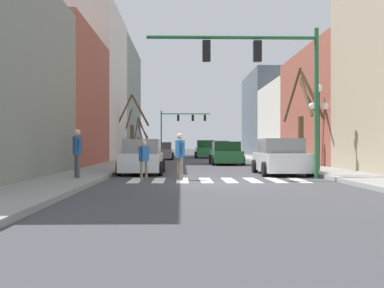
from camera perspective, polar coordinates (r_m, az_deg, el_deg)
ground_plane at (r=16.04m, az=3.63°, el=-5.00°), size 240.00×240.00×0.00m
sidewalk_left at (r=16.50m, az=-15.95°, el=-4.60°), size 2.35×90.00×0.15m
sidewalk_right at (r=17.41m, az=22.14°, el=-4.36°), size 2.35×90.00×0.15m
building_row_left at (r=38.33m, az=-13.98°, el=6.08°), size 6.00×49.15×12.76m
building_row_right at (r=35.75m, az=16.79°, el=5.31°), size 6.00×49.87×11.30m
crosswalk_stripes at (r=17.36m, az=3.25°, el=-4.61°), size 6.75×2.60×0.01m
traffic_signal_near at (r=18.67m, az=9.46°, el=9.41°), size 6.99×0.28×6.11m
traffic_signal_far at (r=60.96m, az=-1.58°, el=2.79°), size 6.68×0.28×5.94m
street_lamp_right_corner at (r=22.23m, az=15.77°, el=4.27°), size 0.95×0.36×4.09m
car_parked_right_far at (r=45.85m, az=1.68°, el=-0.74°), size 2.09×4.48×1.80m
car_parked_left_mid at (r=52.22m, az=3.69°, el=-0.65°), size 2.03×4.77×1.80m
car_parked_left_far at (r=30.77m, az=4.36°, el=-1.25°), size 2.17×4.12×1.58m
car_driving_away_lane at (r=21.21m, az=-6.32°, el=-1.73°), size 2.02×4.52×1.62m
car_at_intersection at (r=41.14m, az=-3.84°, el=-0.94°), size 2.14×4.36×1.58m
car_parked_left_near at (r=20.95m, az=11.17°, el=-1.72°), size 2.16×4.25×1.65m
pedestrian_near_right_corner at (r=17.37m, az=-6.13°, el=-1.59°), size 0.47×0.57×1.55m
pedestrian_on_right_sidewalk at (r=17.38m, az=-1.54°, el=-1.06°), size 0.37×0.77×1.82m
pedestrian_crossing_street at (r=17.14m, az=-14.38°, el=-0.61°), size 0.44×0.73×1.80m
street_tree_left_mid at (r=38.30m, az=-7.57°, el=1.73°), size 2.88×1.13×5.50m
street_tree_left_far at (r=26.44m, az=13.86°, el=3.06°), size 1.91×2.61×5.69m
street_tree_right_mid at (r=43.02m, az=-6.61°, el=0.74°), size 1.48×1.70×3.86m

